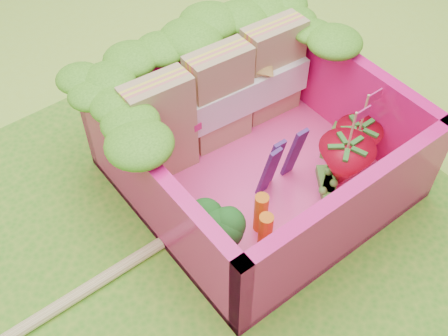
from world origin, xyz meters
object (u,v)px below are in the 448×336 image
strawberry_left (343,166)px  strawberry_right (356,145)px  bento_box (259,144)px  broccoli (218,229)px  sandwich_stack (220,98)px

strawberry_left → strawberry_right: 0.19m
bento_box → broccoli: bearing=-150.3°
strawberry_left → strawberry_right: bearing=22.9°
sandwich_stack → broccoli: bearing=-128.1°
bento_box → strawberry_right: (0.46, -0.26, -0.09)m
sandwich_stack → broccoli: size_ratio=3.55×
sandwich_stack → strawberry_left: bearing=-66.8°
bento_box → sandwich_stack: (0.01, 0.34, 0.07)m
sandwich_stack → strawberry_right: sandwich_stack is taller
bento_box → broccoli: size_ratio=4.21×
broccoli → strawberry_right: bearing=0.7°
broccoli → strawberry_right: (0.93, 0.01, -0.06)m
bento_box → sandwich_stack: 0.34m
broccoli → strawberry_left: (0.76, -0.06, -0.04)m
bento_box → strawberry_right: bearing=-28.9°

